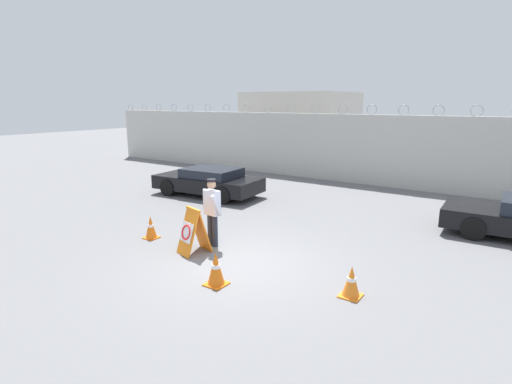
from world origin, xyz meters
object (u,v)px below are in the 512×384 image
(security_guard, at_px, (212,209))
(traffic_cone_mid, at_px, (351,282))
(traffic_cone_far, at_px, (151,227))
(parked_car_front_coupe, at_px, (209,181))
(barricade_sign, at_px, (193,231))
(traffic_cone_near, at_px, (216,269))

(security_guard, height_order, traffic_cone_mid, security_guard)
(traffic_cone_mid, height_order, traffic_cone_far, traffic_cone_far)
(traffic_cone_far, height_order, parked_car_front_coupe, parked_car_front_coupe)
(traffic_cone_mid, distance_m, traffic_cone_far, 6.02)
(barricade_sign, height_order, traffic_cone_far, barricade_sign)
(barricade_sign, bearing_deg, traffic_cone_mid, 16.62)
(traffic_cone_mid, xyz_separation_m, parked_car_front_coupe, (-8.18, 5.09, 0.29))
(traffic_cone_near, bearing_deg, parked_car_front_coupe, 132.13)
(traffic_cone_far, bearing_deg, barricade_sign, -5.03)
(barricade_sign, height_order, traffic_cone_near, barricade_sign)
(traffic_cone_near, bearing_deg, traffic_cone_far, 160.28)
(traffic_cone_far, bearing_deg, traffic_cone_near, -19.72)
(barricade_sign, distance_m, traffic_cone_far, 1.80)
(barricade_sign, distance_m, traffic_cone_mid, 4.25)
(traffic_cone_mid, height_order, parked_car_front_coupe, parked_car_front_coupe)
(security_guard, relative_size, traffic_cone_mid, 2.85)
(security_guard, relative_size, parked_car_front_coupe, 0.40)
(security_guard, distance_m, parked_car_front_coupe, 5.99)
(traffic_cone_near, relative_size, traffic_cone_far, 1.13)
(barricade_sign, height_order, traffic_cone_mid, barricade_sign)
(barricade_sign, distance_m, security_guard, 0.83)
(traffic_cone_near, bearing_deg, security_guard, 132.22)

